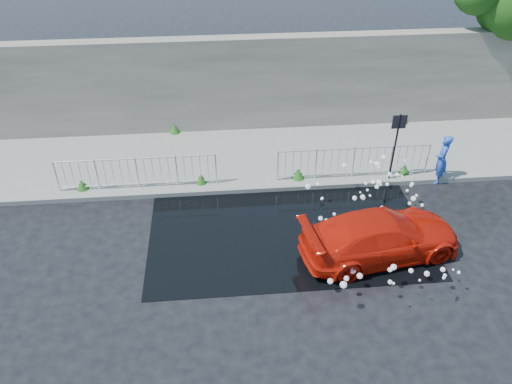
% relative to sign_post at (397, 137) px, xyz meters
% --- Properties ---
extents(ground, '(90.00, 90.00, 0.00)m').
position_rel_sign_post_xyz_m(ground, '(-4.20, -3.10, -1.72)').
color(ground, black).
rests_on(ground, ground).
extents(pavement, '(30.00, 4.00, 0.15)m').
position_rel_sign_post_xyz_m(pavement, '(-4.20, 1.90, -1.65)').
color(pavement, slate).
rests_on(pavement, ground).
extents(curb, '(30.00, 0.25, 0.16)m').
position_rel_sign_post_xyz_m(curb, '(-4.20, -0.10, -1.64)').
color(curb, slate).
rests_on(curb, ground).
extents(retaining_wall, '(30.00, 0.60, 3.50)m').
position_rel_sign_post_xyz_m(retaining_wall, '(-4.20, 4.10, 0.18)').
color(retaining_wall, '#5B564D').
rests_on(retaining_wall, pavement).
extents(puddle, '(8.00, 5.00, 0.01)m').
position_rel_sign_post_xyz_m(puddle, '(-3.70, -2.10, -1.72)').
color(puddle, black).
rests_on(puddle, ground).
extents(sign_post, '(0.45, 0.06, 2.50)m').
position_rel_sign_post_xyz_m(sign_post, '(0.00, 0.00, 0.00)').
color(sign_post, black).
rests_on(sign_post, ground).
extents(railing_left, '(5.05, 0.05, 1.10)m').
position_rel_sign_post_xyz_m(railing_left, '(-8.20, 0.25, -0.99)').
color(railing_left, silver).
rests_on(railing_left, pavement).
extents(railing_right, '(5.05, 0.05, 1.10)m').
position_rel_sign_post_xyz_m(railing_right, '(-1.20, 0.25, -0.99)').
color(railing_right, silver).
rests_on(railing_right, pavement).
extents(weeds, '(12.17, 3.93, 0.36)m').
position_rel_sign_post_xyz_m(weeds, '(-4.37, 1.36, -1.41)').
color(weeds, '#134412').
rests_on(weeds, pavement).
extents(water_spray, '(3.54, 5.48, 1.07)m').
position_rel_sign_post_xyz_m(water_spray, '(-1.32, -2.46, -1.08)').
color(water_spray, white).
rests_on(water_spray, ground).
extents(red_car, '(4.65, 2.54, 1.28)m').
position_rel_sign_post_xyz_m(red_car, '(-1.34, -3.38, -1.08)').
color(red_car, red).
rests_on(red_car, ground).
extents(person, '(0.64, 0.74, 1.72)m').
position_rel_sign_post_xyz_m(person, '(1.61, -0.10, -0.86)').
color(person, blue).
rests_on(person, ground).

